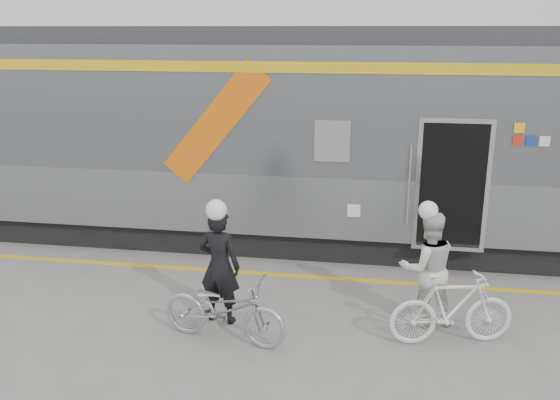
% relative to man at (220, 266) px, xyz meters
% --- Properties ---
extents(ground, '(90.00, 90.00, 0.00)m').
position_rel_man_xyz_m(ground, '(0.67, -0.40, -0.84)').
color(ground, slate).
rests_on(ground, ground).
extents(train, '(24.00, 3.17, 4.10)m').
position_rel_man_xyz_m(train, '(1.18, 3.79, 1.21)').
color(train, black).
rests_on(train, ground).
extents(safety_strip, '(24.00, 0.12, 0.01)m').
position_rel_man_xyz_m(safety_strip, '(0.67, 1.75, -0.84)').
color(safety_strip, gold).
rests_on(safety_strip, ground).
extents(man, '(0.68, 0.51, 1.68)m').
position_rel_man_xyz_m(man, '(0.00, 0.00, 0.00)').
color(man, black).
rests_on(man, ground).
extents(bicycle_left, '(1.85, 0.94, 0.93)m').
position_rel_man_xyz_m(bicycle_left, '(0.20, -0.55, -0.38)').
color(bicycle_left, '#A5A7AD').
rests_on(bicycle_left, ground).
extents(woman, '(0.93, 0.80, 1.66)m').
position_rel_man_xyz_m(woman, '(2.89, 0.43, -0.01)').
color(woman, silver).
rests_on(woman, ground).
extents(bicycle_right, '(1.74, 0.85, 1.01)m').
position_rel_man_xyz_m(bicycle_right, '(3.19, -0.12, -0.34)').
color(bicycle_right, silver).
rests_on(bicycle_right, ground).
extents(helmet_man, '(0.29, 0.29, 0.29)m').
position_rel_man_xyz_m(helmet_man, '(0.00, 0.00, 0.99)').
color(helmet_man, white).
rests_on(helmet_man, man).
extents(helmet_woman, '(0.27, 0.27, 0.27)m').
position_rel_man_xyz_m(helmet_woman, '(2.89, 0.43, 0.95)').
color(helmet_woman, white).
rests_on(helmet_woman, woman).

